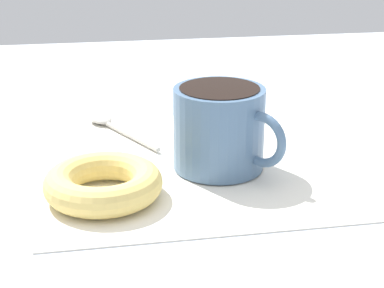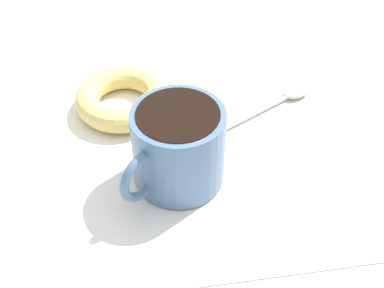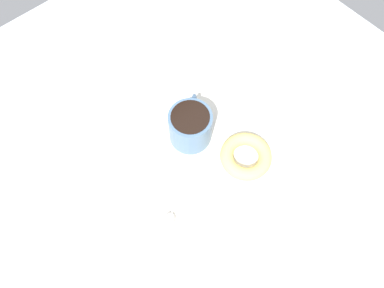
% 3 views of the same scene
% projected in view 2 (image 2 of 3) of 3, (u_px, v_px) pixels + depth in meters
% --- Properties ---
extents(ground_plane, '(1.20, 1.20, 0.02)m').
position_uv_depth(ground_plane, '(201.00, 157.00, 0.59)').
color(ground_plane, '#B2BCC6').
extents(napkin, '(0.32, 0.32, 0.00)m').
position_uv_depth(napkin, '(192.00, 158.00, 0.57)').
color(napkin, white).
rests_on(napkin, ground_plane).
extents(coffee_cup, '(0.11, 0.10, 0.08)m').
position_uv_depth(coffee_cup, '(177.00, 146.00, 0.52)').
color(coffee_cup, slate).
rests_on(coffee_cup, napkin).
extents(donut, '(0.11, 0.11, 0.03)m').
position_uv_depth(donut, '(123.00, 98.00, 0.62)').
color(donut, '#E5C66B').
rests_on(donut, napkin).
extents(spoon, '(0.13, 0.08, 0.01)m').
position_uv_depth(spoon, '(283.00, 98.00, 0.64)').
color(spoon, '#B7B2A8').
rests_on(spoon, napkin).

